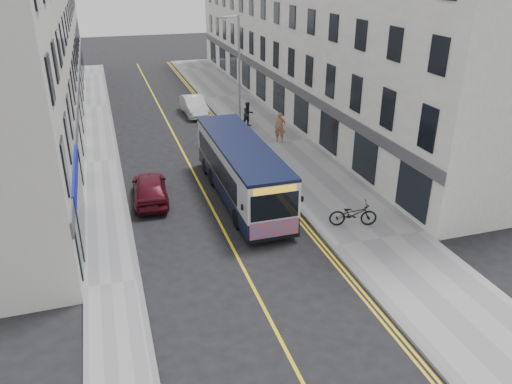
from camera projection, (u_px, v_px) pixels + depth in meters
ground at (233, 249)px, 20.95m from camera, size 140.00×140.00×0.00m
pavement_east at (277, 143)px, 33.02m from camera, size 4.50×64.00×0.12m
pavement_west at (101, 162)px, 29.97m from camera, size 2.00×64.00×0.12m
kerb_east at (245, 146)px, 32.41m from camera, size 0.18×64.00×0.13m
kerb_west at (118, 160)px, 30.24m from camera, size 0.18×64.00×0.13m
road_centre_line at (184, 154)px, 31.35m from camera, size 0.12×64.00×0.01m
road_dbl_yellow_inner at (238, 148)px, 32.31m from camera, size 0.10×64.00×0.01m
road_dbl_yellow_outer at (241, 148)px, 32.37m from camera, size 0.10×64.00×0.01m
terrace_east at (303, 24)px, 39.54m from camera, size 6.00×46.00×13.00m
terrace_west at (24, 34)px, 33.98m from camera, size 6.00×46.00×13.00m
streetlamp at (238, 73)px, 32.38m from camera, size 1.32×0.18×8.00m
city_bus at (241, 168)px, 24.86m from camera, size 2.37×10.14×2.95m
bicycle at (353, 214)px, 22.36m from camera, size 2.27×1.31×1.13m
pedestrian_near at (280, 127)px, 32.71m from camera, size 0.83×0.69×1.95m
pedestrian_far at (248, 114)px, 35.87m from camera, size 1.00×0.86×1.77m
car_white at (194, 106)px, 39.11m from camera, size 1.66×4.42×1.44m
car_maroon at (150, 188)px, 24.86m from camera, size 1.94×4.28×1.42m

